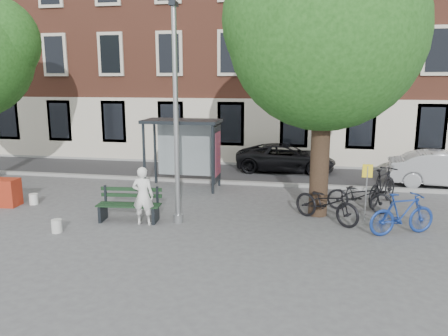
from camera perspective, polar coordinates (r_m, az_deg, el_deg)
ground at (r=12.88m, az=-5.99°, el=-7.07°), size 90.00×90.00×0.00m
road at (r=19.45m, az=-0.09°, el=-0.62°), size 40.00×4.00×0.01m
curb_near at (r=17.53m, az=-1.32°, el=-1.79°), size 40.00×0.25×0.12m
curb_far at (r=21.37m, az=0.92°, el=0.63°), size 40.00×0.25×0.12m
building_row at (r=25.11m, az=2.61°, el=18.14°), size 30.00×8.00×14.00m
lamppost at (r=12.29m, az=-6.26°, el=5.34°), size 0.28×0.35×6.11m
tree_right at (r=13.16m, az=13.23°, el=17.87°), size 5.76×5.60×8.20m
bus_shelter at (r=16.47m, az=-4.07°, el=3.90°), size 2.85×1.45×2.62m
painter at (r=12.63m, az=-10.53°, el=-3.59°), size 0.64×0.44×1.68m
bench at (r=13.14m, az=-12.25°, el=-4.91°), size 1.89×0.76×0.95m
bike_a at (r=14.32m, az=17.25°, el=-3.46°), size 2.07×1.09×1.04m
bike_b at (r=12.60m, az=22.27°, el=-5.56°), size 1.98×1.28×1.16m
bike_c at (r=13.05m, az=13.24°, el=-4.45°), size 2.18×1.91×1.14m
bike_d at (r=15.32m, az=19.99°, el=-2.25°), size 1.59×2.10×1.26m
car_dark at (r=19.94m, az=8.04°, el=1.36°), size 4.47×2.12×1.23m
car_silver at (r=18.78m, az=27.04°, el=-0.19°), size 4.31×1.82×1.38m
red_stand at (r=16.04m, az=-26.74°, el=-2.87°), size 0.94×0.66×0.90m
bucket_a at (r=12.79m, az=-21.00°, el=-7.09°), size 0.31×0.31×0.36m
bucket_b at (r=15.88m, az=-23.61°, el=-3.73°), size 0.31×0.31×0.36m
bucket_c at (r=15.97m, az=-25.88°, el=-3.85°), size 0.29×0.29×0.36m
notice_sign at (r=13.27m, az=18.15°, el=-1.70°), size 0.29×0.05×1.70m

